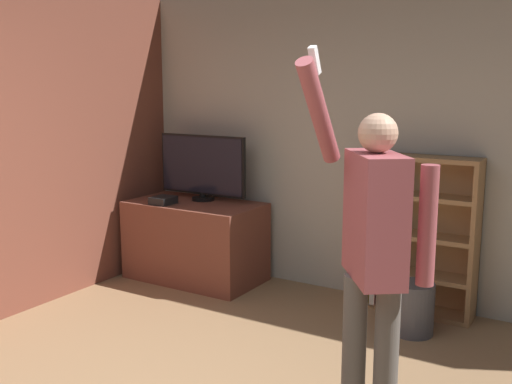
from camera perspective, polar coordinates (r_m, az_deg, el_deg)
name	(u,v)px	position (r m, az deg, el deg)	size (l,w,h in m)	color
wall_back	(365,144)	(5.29, 10.34, 4.52)	(6.44, 0.09, 2.70)	#B2AD9E
wall_side_brick	(47,146)	(5.38, -19.29, 4.19)	(0.06, 4.58, 2.70)	brown
tv_ledge	(195,241)	(5.80, -5.78, -4.65)	(1.27, 0.71, 0.75)	brown
television	(202,167)	(5.76, -5.13, 2.40)	(0.96, 0.22, 0.63)	black
game_console	(163,200)	(5.68, -8.84, -0.78)	(0.19, 0.21, 0.07)	black
bookshelf	(411,235)	(5.09, 14.52, -3.99)	(0.90, 0.28, 1.30)	#997047
person	(373,244)	(3.15, 11.12, -4.84)	(0.63, 0.59, 2.05)	#56514C
waste_bin	(413,308)	(4.75, 14.75, -10.66)	(0.31, 0.31, 0.40)	#4C4C51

